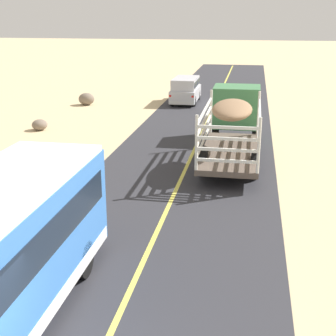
{
  "coord_description": "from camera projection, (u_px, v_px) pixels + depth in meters",
  "views": [
    {
      "loc": [
        2.81,
        -6.17,
        6.77
      ],
      "look_at": [
        0.0,
        9.72,
        1.52
      ],
      "focal_mm": 51.51,
      "sensor_mm": 36.0,
      "label": 1
    }
  ],
  "objects": [
    {
      "name": "livestock_truck",
      "position": [
        235.0,
        115.0,
        24.44
      ],
      "size": [
        2.53,
        9.7,
        3.02
      ],
      "color": "#3F7F4C",
      "rests_on": "road_surface"
    },
    {
      "name": "boulder_mid_field",
      "position": [
        86.0,
        99.0,
        36.61
      ],
      "size": [
        1.19,
        1.09,
        0.91
      ],
      "primitive_type": "ellipsoid",
      "color": "#756656",
      "rests_on": "ground"
    },
    {
      "name": "boulder_near_shoulder",
      "position": [
        40.0,
        125.0,
        28.84
      ],
      "size": [
        0.91,
        0.96,
        0.65
      ],
      "primitive_type": "ellipsoid",
      "color": "#756656",
      "rests_on": "ground"
    },
    {
      "name": "car_far",
      "position": [
        186.0,
        89.0,
        37.26
      ],
      "size": [
        1.9,
        4.62,
        1.93
      ],
      "color": "silver",
      "rests_on": "road_surface"
    }
  ]
}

